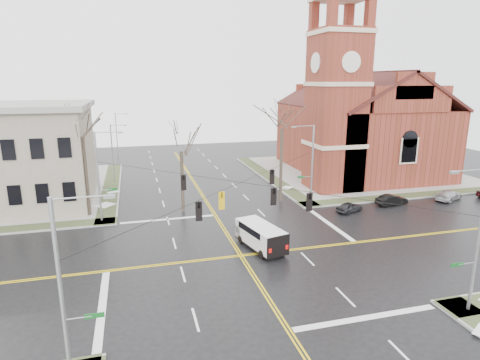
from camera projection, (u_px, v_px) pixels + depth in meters
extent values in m
plane|color=black|center=(241.00, 256.00, 32.78)|extent=(120.00, 120.00, 0.00)
cube|color=gray|center=(353.00, 172.00, 62.49)|extent=(30.00, 30.00, 0.15)
cube|color=#2F3C20|center=(270.00, 177.00, 58.99)|extent=(2.00, 30.00, 0.02)
cube|color=#2F3C20|center=(412.00, 195.00, 49.54)|extent=(30.00, 2.00, 0.02)
cube|color=#2F3C20|center=(111.00, 187.00, 53.35)|extent=(2.00, 30.00, 0.02)
cube|color=gold|center=(239.00, 256.00, 32.75)|extent=(0.12, 100.00, 0.01)
cube|color=gold|center=(242.00, 255.00, 32.81)|extent=(0.12, 100.00, 0.01)
cube|color=gold|center=(241.00, 256.00, 32.67)|extent=(100.00, 0.12, 0.01)
cube|color=gold|center=(241.00, 255.00, 32.89)|extent=(100.00, 0.12, 0.01)
cube|color=silver|center=(366.00, 318.00, 24.20)|extent=(9.50, 0.50, 0.01)
cube|color=silver|center=(168.00, 219.00, 41.36)|extent=(9.50, 0.50, 0.01)
cube|color=silver|center=(102.00, 306.00, 25.45)|extent=(0.50, 9.50, 0.01)
cube|color=silver|center=(329.00, 223.00, 40.11)|extent=(0.50, 9.50, 0.01)
cube|color=maroon|center=(335.00, 112.00, 50.58)|extent=(6.00, 6.00, 20.00)
cube|color=beige|center=(340.00, 33.00, 48.28)|extent=(6.30, 6.30, 0.50)
cylinder|color=silver|center=(351.00, 62.00, 46.27)|extent=(2.40, 0.15, 2.40)
cylinder|color=silver|center=(316.00, 63.00, 48.36)|extent=(0.15, 2.40, 2.40)
cube|color=maroon|center=(358.00, 139.00, 62.49)|extent=(18.00, 24.00, 10.00)
cube|color=maroon|center=(320.00, 168.00, 55.23)|extent=(2.00, 5.00, 4.40)
cube|color=gray|center=(4.00, 158.00, 44.64)|extent=(18.00, 14.00, 11.00)
cylinder|color=gray|center=(312.00, 165.00, 45.33)|extent=(0.20, 0.20, 9.00)
cylinder|color=gray|center=(307.00, 177.00, 45.51)|extent=(1.20, 0.06, 0.06)
cube|color=#0E521A|center=(301.00, 177.00, 45.33)|extent=(0.90, 0.04, 0.25)
cylinder|color=gray|center=(304.00, 126.00, 43.96)|extent=(2.40, 0.08, 0.08)
cube|color=gray|center=(294.00, 127.00, 43.67)|extent=(0.50, 0.22, 0.15)
cylinder|color=gray|center=(98.00, 177.00, 39.53)|extent=(0.20, 0.20, 9.00)
cylinder|color=gray|center=(106.00, 190.00, 40.01)|extent=(1.20, 0.06, 0.06)
cube|color=#0E521A|center=(113.00, 189.00, 40.19)|extent=(0.90, 0.04, 0.25)
cylinder|color=gray|center=(107.00, 132.00, 38.77)|extent=(2.40, 0.08, 0.08)
cube|color=gray|center=(120.00, 132.00, 39.09)|extent=(0.50, 0.22, 0.15)
cylinder|color=gray|center=(478.00, 241.00, 23.78)|extent=(0.20, 0.20, 9.00)
cylinder|color=gray|center=(467.00, 263.00, 23.96)|extent=(1.20, 0.06, 0.06)
cube|color=#0E521A|center=(457.00, 265.00, 23.78)|extent=(0.90, 0.04, 0.25)
cylinder|color=gray|center=(472.00, 170.00, 22.41)|extent=(2.40, 0.08, 0.08)
cube|color=gray|center=(454.00, 172.00, 22.12)|extent=(0.50, 0.22, 0.15)
cylinder|color=gray|center=(61.00, 293.00, 17.98)|extent=(0.20, 0.20, 9.00)
cylinder|color=gray|center=(78.00, 318.00, 18.46)|extent=(1.20, 0.06, 0.06)
cube|color=#0E521A|center=(94.00, 316.00, 18.64)|extent=(0.90, 0.04, 0.25)
cylinder|color=gray|center=(80.00, 197.00, 17.22)|extent=(2.40, 0.08, 0.08)
cube|color=gray|center=(109.00, 197.00, 17.54)|extent=(0.50, 0.22, 0.15)
cylinder|color=black|center=(241.00, 182.00, 31.28)|extent=(23.02, 23.02, 0.03)
cylinder|color=black|center=(241.00, 182.00, 31.28)|extent=(23.02, 23.02, 0.03)
imported|color=black|center=(199.00, 211.00, 26.71)|extent=(0.21, 0.26, 1.30)
imported|color=black|center=(272.00, 177.00, 36.22)|extent=(0.21, 0.26, 1.30)
imported|color=gold|center=(222.00, 201.00, 29.09)|extent=(0.21, 0.26, 1.30)
imported|color=black|center=(184.00, 183.00, 34.20)|extent=(0.21, 0.26, 1.30)
imported|color=black|center=(309.00, 202.00, 28.72)|extent=(0.21, 0.26, 1.30)
imported|color=black|center=(274.00, 197.00, 30.09)|extent=(0.21, 0.26, 1.30)
cylinder|color=gray|center=(112.00, 154.00, 55.30)|extent=(0.16, 0.16, 8.00)
cylinder|color=gray|center=(118.00, 125.00, 54.61)|extent=(2.00, 0.07, 0.07)
cube|color=gray|center=(126.00, 125.00, 54.87)|extent=(0.45, 0.20, 0.13)
cylinder|color=gray|center=(117.00, 135.00, 74.04)|extent=(0.16, 0.16, 8.00)
cylinder|color=gray|center=(121.00, 114.00, 73.35)|extent=(2.00, 0.07, 0.07)
cube|color=gray|center=(126.00, 114.00, 73.61)|extent=(0.45, 0.20, 0.13)
cube|color=white|center=(261.00, 235.00, 33.89)|extent=(3.25, 5.69, 1.72)
cube|color=white|center=(248.00, 230.00, 35.85)|extent=(2.22, 1.36, 1.21)
cube|color=black|center=(246.00, 223.00, 36.02)|extent=(1.85, 0.55, 0.81)
cube|color=black|center=(260.00, 228.00, 33.93)|extent=(2.87, 4.02, 0.56)
cube|color=#B70C0A|center=(270.00, 251.00, 31.25)|extent=(0.25, 0.12, 0.34)
cube|color=#B70C0A|center=(287.00, 247.00, 31.97)|extent=(0.25, 0.12, 0.34)
cube|color=black|center=(261.00, 245.00, 34.10)|extent=(3.31, 5.75, 0.10)
cylinder|color=black|center=(241.00, 239.00, 35.18)|extent=(0.42, 0.77, 0.73)
cylinder|color=black|center=(259.00, 236.00, 36.03)|extent=(0.42, 0.77, 0.73)
cylinder|color=black|center=(262.00, 254.00, 32.16)|extent=(0.42, 0.77, 0.73)
cylinder|color=black|center=(281.00, 250.00, 33.02)|extent=(0.42, 0.77, 0.73)
imported|color=black|center=(349.00, 207.00, 43.48)|extent=(3.54, 2.44, 1.12)
imported|color=black|center=(392.00, 200.00, 45.88)|extent=(3.87, 1.71, 1.24)
imported|color=#AFAFB1|center=(448.00, 195.00, 47.86)|extent=(4.58, 3.34, 1.23)
cylinder|color=#342C21|center=(86.00, 176.00, 41.39)|extent=(0.36, 0.36, 8.29)
cylinder|color=#342C21|center=(182.00, 181.00, 43.10)|extent=(0.36, 0.36, 6.49)
cylinder|color=#342C21|center=(281.00, 165.00, 46.19)|extent=(0.36, 0.36, 8.51)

